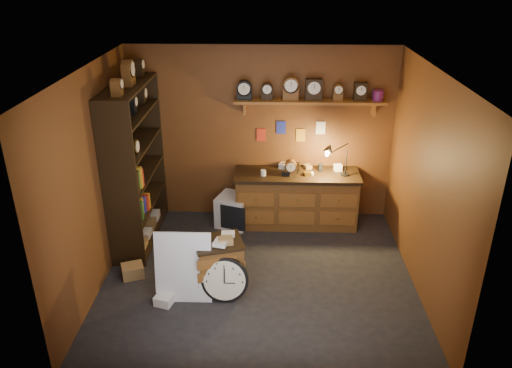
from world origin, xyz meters
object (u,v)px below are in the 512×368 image
at_px(low_cabinet, 219,262).
at_px(big_round_clock, 225,280).
at_px(workbench, 296,196).
at_px(shelving_unit, 132,159).

xyz_separation_m(low_cabinet, big_round_clock, (0.09, -0.25, -0.08)).
distance_m(workbench, low_cabinet, 1.99).
xyz_separation_m(workbench, big_round_clock, (-0.95, -1.95, -0.19)).
bearing_deg(low_cabinet, big_round_clock, -86.61).
xyz_separation_m(shelving_unit, low_cabinet, (1.30, -1.20, -0.89)).
bearing_deg(big_round_clock, workbench, 64.15).
bearing_deg(workbench, low_cabinet, -121.39).
bearing_deg(shelving_unit, low_cabinet, -42.70).
height_order(shelving_unit, low_cabinet, shelving_unit).
xyz_separation_m(shelving_unit, workbench, (2.34, 0.49, -0.78)).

